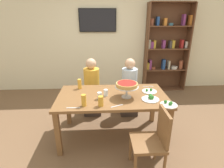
# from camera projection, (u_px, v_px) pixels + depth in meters

# --- Properties ---
(ground_plane) EXTENTS (12.00, 12.00, 0.00)m
(ground_plane) POSITION_uv_depth(u_px,v_px,m) (112.00, 135.00, 2.99)
(ground_plane) COLOR brown
(rear_partition) EXTENTS (8.00, 0.12, 2.80)m
(rear_partition) POSITION_uv_depth(u_px,v_px,m) (107.00, 36.00, 4.54)
(rear_partition) COLOR beige
(rear_partition) RESTS_ON ground_plane
(dining_table) EXTENTS (1.68, 0.92, 0.74)m
(dining_table) POSITION_uv_depth(u_px,v_px,m) (112.00, 100.00, 2.76)
(dining_table) COLOR brown
(dining_table) RESTS_ON ground_plane
(bookshelf) EXTENTS (1.10, 0.30, 2.21)m
(bookshelf) POSITION_uv_depth(u_px,v_px,m) (166.00, 48.00, 4.55)
(bookshelf) COLOR brown
(bookshelf) RESTS_ON ground_plane
(television) EXTENTS (0.91, 0.05, 0.55)m
(television) POSITION_uv_depth(u_px,v_px,m) (98.00, 20.00, 4.30)
(television) COLOR black
(diner_far_right) EXTENTS (0.34, 0.34, 1.15)m
(diner_far_right) POSITION_uv_depth(u_px,v_px,m) (129.00, 91.00, 3.52)
(diner_far_right) COLOR #382D28
(diner_far_right) RESTS_ON ground_plane
(diner_far_left) EXTENTS (0.34, 0.34, 1.15)m
(diner_far_left) POSITION_uv_depth(u_px,v_px,m) (92.00, 91.00, 3.52)
(diner_far_left) COLOR #382D28
(diner_far_left) RESTS_ON ground_plane
(chair_near_right) EXTENTS (0.40, 0.40, 0.87)m
(chair_near_right) POSITION_uv_depth(u_px,v_px,m) (153.00, 139.00, 2.15)
(chair_near_right) COLOR brown
(chair_near_right) RESTS_ON ground_plane
(deep_dish_pizza_stand) EXTENTS (0.35, 0.35, 0.23)m
(deep_dish_pizza_stand) POSITION_uv_depth(u_px,v_px,m) (127.00, 85.00, 2.60)
(deep_dish_pizza_stand) COLOR silver
(deep_dish_pizza_stand) RESTS_ON dining_table
(salad_plate_near_diner) EXTENTS (0.24, 0.24, 0.06)m
(salad_plate_near_diner) POSITION_uv_depth(u_px,v_px,m) (149.00, 91.00, 2.85)
(salad_plate_near_diner) COLOR white
(salad_plate_near_diner) RESTS_ON dining_table
(salad_plate_far_diner) EXTENTS (0.26, 0.26, 0.07)m
(salad_plate_far_diner) POSITION_uv_depth(u_px,v_px,m) (151.00, 98.00, 2.58)
(salad_plate_far_diner) COLOR white
(salad_plate_far_diner) RESTS_ON dining_table
(salad_plate_spare) EXTENTS (0.23, 0.23, 0.06)m
(salad_plate_spare) POSITION_uv_depth(u_px,v_px,m) (169.00, 104.00, 2.42)
(salad_plate_spare) COLOR white
(salad_plate_spare) RESTS_ON dining_table
(beer_glass_amber_tall) EXTENTS (0.07, 0.07, 0.16)m
(beer_glass_amber_tall) POSITION_uv_depth(u_px,v_px,m) (80.00, 84.00, 2.96)
(beer_glass_amber_tall) COLOR gold
(beer_glass_amber_tall) RESTS_ON dining_table
(beer_glass_amber_short) EXTENTS (0.07, 0.07, 0.14)m
(beer_glass_amber_short) POSITION_uv_depth(u_px,v_px,m) (101.00, 101.00, 2.38)
(beer_glass_amber_short) COLOR gold
(beer_glass_amber_short) RESTS_ON dining_table
(beer_glass_amber_spare) EXTENTS (0.07, 0.07, 0.16)m
(beer_glass_amber_spare) POSITION_uv_depth(u_px,v_px,m) (84.00, 100.00, 2.38)
(beer_glass_amber_spare) COLOR gold
(beer_glass_amber_spare) RESTS_ON dining_table
(water_glass_clear_near) EXTENTS (0.06, 0.06, 0.10)m
(water_glass_clear_near) POSITION_uv_depth(u_px,v_px,m) (106.00, 93.00, 2.69)
(water_glass_clear_near) COLOR white
(water_glass_clear_near) RESTS_ON dining_table
(water_glass_clear_far) EXTENTS (0.07, 0.07, 0.11)m
(water_glass_clear_far) POSITION_uv_depth(u_px,v_px,m) (100.00, 96.00, 2.59)
(water_glass_clear_far) COLOR white
(water_glass_clear_far) RESTS_ON dining_table
(cutlery_fork_near) EXTENTS (0.18, 0.02, 0.00)m
(cutlery_fork_near) POSITION_uv_depth(u_px,v_px,m) (148.00, 86.00, 3.07)
(cutlery_fork_near) COLOR silver
(cutlery_fork_near) RESTS_ON dining_table
(cutlery_knife_near) EXTENTS (0.18, 0.02, 0.00)m
(cutlery_knife_near) POSITION_uv_depth(u_px,v_px,m) (73.00, 108.00, 2.35)
(cutlery_knife_near) COLOR silver
(cutlery_knife_near) RESTS_ON dining_table
(cutlery_fork_far) EXTENTS (0.17, 0.08, 0.00)m
(cutlery_fork_far) POSITION_uv_depth(u_px,v_px,m) (117.00, 106.00, 2.40)
(cutlery_fork_far) COLOR silver
(cutlery_fork_far) RESTS_ON dining_table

